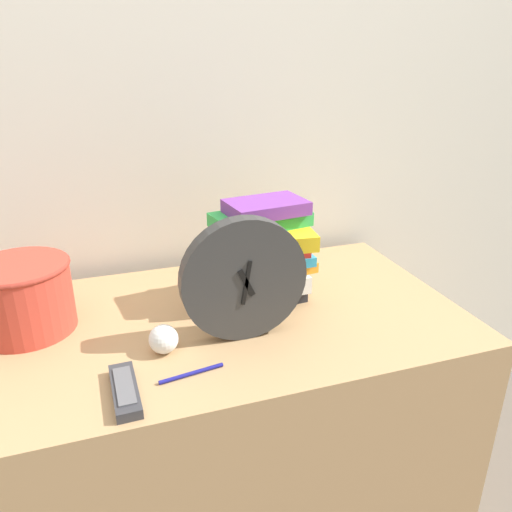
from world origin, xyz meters
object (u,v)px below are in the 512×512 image
desk_clock (244,280)px  book_stack (265,251)px  tv_remote (125,390)px  pen (192,373)px  crumpled_paper_ball (164,339)px  basket (23,295)px

desk_clock → book_stack: desk_clock is taller
desk_clock → tv_remote: 0.32m
desk_clock → pen: desk_clock is taller
tv_remote → crumpled_paper_ball: bearing=53.0°
desk_clock → basket: size_ratio=1.26×
basket → crumpled_paper_ball: (0.28, -0.19, -0.05)m
book_stack → pen: bearing=-132.3°
book_stack → desk_clock: bearing=-122.7°
tv_remote → basket: bearing=120.9°
desk_clock → crumpled_paper_ball: 0.21m
desk_clock → pen: size_ratio=2.09×
pen → book_stack: bearing=47.7°
desk_clock → book_stack: 0.20m
desk_clock → crumpled_paper_ball: size_ratio=4.46×
tv_remote → pen: (0.13, 0.02, -0.01)m
book_stack → pen: size_ratio=1.96×
desk_clock → crumpled_paper_ball: desk_clock is taller
book_stack → tv_remote: bearing=-142.0°
crumpled_paper_ball → pen: 0.11m
pen → basket: bearing=137.3°
desk_clock → basket: (-0.46, 0.18, -0.05)m
tv_remote → crumpled_paper_ball: size_ratio=2.52×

